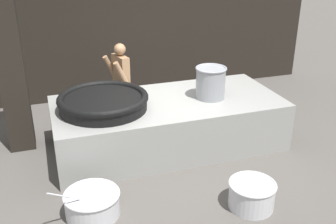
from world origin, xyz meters
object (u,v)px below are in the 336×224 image
cook (121,81)px  prep_bowl_meat (252,194)px  giant_wok_near (103,101)px  stock_pot (211,82)px  prep_bowl_vegetables (92,203)px

cook → prep_bowl_meat: size_ratio=2.46×
giant_wok_near → stock_pot: size_ratio=2.67×
giant_wok_near → prep_bowl_vegetables: size_ratio=1.59×
giant_wok_near → prep_bowl_meat: (1.66, -2.09, -0.80)m
giant_wok_near → cook: size_ratio=0.92×
stock_pot → giant_wok_near: bearing=177.5°
prep_bowl_vegetables → stock_pot: bearing=32.0°
stock_pot → prep_bowl_meat: (-0.23, -2.01, -0.95)m
giant_wok_near → prep_bowl_meat: bearing=-51.5°
stock_pot → prep_bowl_vegetables: 2.96m
giant_wok_near → cook: 1.39m
prep_bowl_meat → prep_bowl_vegetables: bearing=166.2°
stock_pot → prep_bowl_vegetables: stock_pot is taller
giant_wok_near → prep_bowl_vegetables: 1.83m
stock_pot → cook: size_ratio=0.34×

